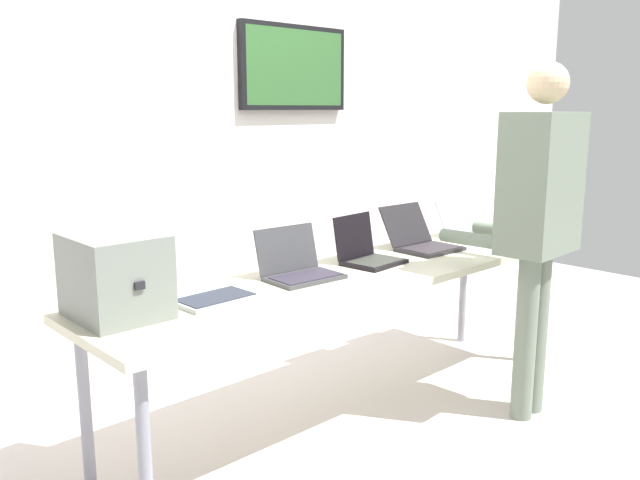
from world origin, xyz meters
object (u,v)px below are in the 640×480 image
Objects in this scene: person at (538,208)px; equipment_box at (115,276)px; laptop_station_2 at (366,252)px; laptop_station_3 at (421,239)px; laptop_station_0 at (206,286)px; workbench at (355,281)px; laptop_station_1 at (298,267)px; laptop_station_4 at (471,229)px.

equipment_box is at bearing 158.19° from person.
laptop_station_3 is at bearing 2.66° from laptop_station_2.
laptop_station_2 is at bearing -1.81° from equipment_box.
laptop_station_2 reaches higher than laptop_station_0.
equipment_box reaches higher than workbench.
workbench is 7.24× the size of laptop_station_3.
laptop_station_2 reaches higher than workbench.
laptop_station_3 is (0.49, 0.02, -0.00)m from laptop_station_2.
laptop_station_3 is at bearing 89.52° from person.
person is (-0.01, -0.73, 0.27)m from laptop_station_3.
laptop_station_2 is (1.39, -0.04, -0.11)m from equipment_box.
workbench is at bearing -6.06° from equipment_box.
person reaches higher than workbench.
laptop_station_1 reaches higher than workbench.
person reaches higher than laptop_station_3.
workbench is 1.24m from equipment_box.
workbench is 0.84m from laptop_station_0.
laptop_station_0 is 0.94× the size of laptop_station_1.
laptop_station_1 is 0.20× the size of person.
workbench is 0.98m from person.
laptop_station_1 is at bearing -179.32° from laptop_station_4.
equipment_box is 1.07× the size of laptop_station_1.
equipment_box reaches higher than laptop_station_3.
equipment_box is at bearing 175.30° from laptop_station_0.
equipment_box reaches higher than laptop_station_2.
laptop_station_2 is (0.47, -0.01, 0.00)m from laptop_station_1.
laptop_station_3 reaches higher than laptop_station_1.
laptop_station_2 is at bearing -177.34° from laptop_station_3.
equipment_box is 0.22× the size of person.
equipment_box is 2.40m from laptop_station_4.
person is (0.66, -0.62, 0.38)m from workbench.
equipment_box is at bearing 178.01° from laptop_station_1.
laptop_station_3 is (0.67, 0.11, 0.11)m from workbench.
laptop_station_2 is (1.00, -0.01, 0.00)m from laptop_station_0.
laptop_station_0 is (0.39, -0.03, -0.11)m from equipment_box.
laptop_station_1 is at bearing -179.37° from laptop_station_3.
laptop_station_0 is at bearing 179.33° from laptop_station_2.
laptop_station_0 is 1.67m from person.
person is (1.88, -0.75, 0.16)m from equipment_box.
laptop_station_4 is at bearing 0.68° from laptop_station_1.
laptop_station_0 reaches higher than workbench.
laptop_station_2 is 0.83× the size of laptop_station_3.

